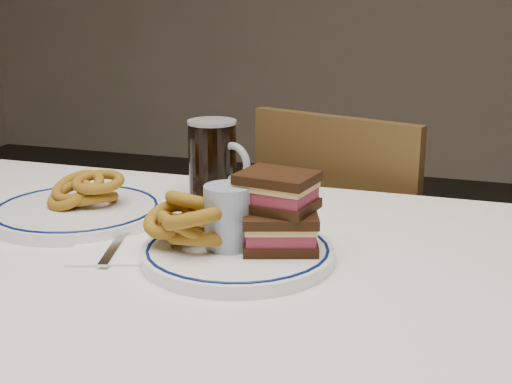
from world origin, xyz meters
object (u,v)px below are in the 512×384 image
(far_plate, at_px, (77,212))
(beer_mug, at_px, (214,160))
(chair_far, at_px, (353,273))
(main_plate, at_px, (238,253))
(reuben_sandwich, at_px, (279,211))

(far_plate, bearing_deg, beer_mug, 43.90)
(chair_far, height_order, main_plate, chair_far)
(chair_far, distance_m, reuben_sandwich, 0.73)
(reuben_sandwich, xyz_separation_m, beer_mug, (-0.20, 0.26, 0.00))
(reuben_sandwich, bearing_deg, main_plate, -157.92)
(main_plate, relative_size, beer_mug, 1.88)
(reuben_sandwich, height_order, far_plate, reuben_sandwich)
(main_plate, height_order, far_plate, same)
(far_plate, bearing_deg, chair_far, 55.64)
(reuben_sandwich, distance_m, far_plate, 0.40)
(main_plate, bearing_deg, far_plate, 163.29)
(reuben_sandwich, relative_size, beer_mug, 0.88)
(main_plate, xyz_separation_m, far_plate, (-0.33, 0.10, 0.00))
(reuben_sandwich, height_order, beer_mug, beer_mug)
(main_plate, distance_m, reuben_sandwich, 0.09)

